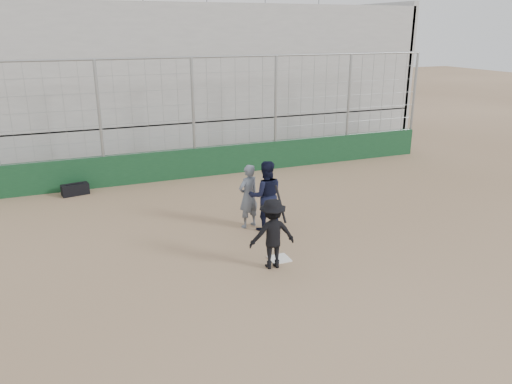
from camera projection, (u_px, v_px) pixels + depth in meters
name	position (u px, v px, depth m)	size (l,w,h in m)	color
ground	(279.00, 259.00, 11.11)	(90.00, 90.00, 0.00)	brown
home_plate	(279.00, 259.00, 11.11)	(0.44, 0.44, 0.02)	white
backstop	(195.00, 150.00, 16.98)	(18.10, 0.25, 4.04)	#10341B
bleachers	(161.00, 78.00, 20.72)	(20.25, 6.70, 6.98)	gray
batter_at_plate	(272.00, 234.00, 10.54)	(1.04, 0.77, 1.71)	black
catcher_crouched	(266.00, 207.00, 12.56)	(0.98, 0.82, 1.21)	black
umpire	(248.00, 199.00, 12.71)	(0.61, 0.40, 1.49)	slate
equipment_bag	(75.00, 189.00, 15.34)	(0.84, 0.47, 0.38)	black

